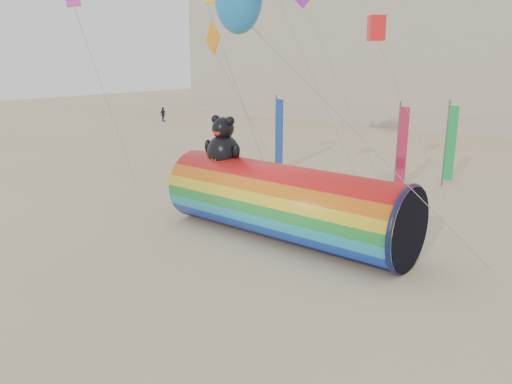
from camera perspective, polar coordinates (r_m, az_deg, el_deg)
The scene contains 4 objects.
ground at distance 20.16m, azimuth -3.83°, elevation -7.23°, with size 160.00×160.00×0.00m, color #CCB58C.
hotel_building at distance 64.52m, azimuth 17.34°, elevation 16.91°, with size 60.40×15.40×20.60m.
windsock_assembly at distance 21.40m, azimuth 3.28°, elevation -1.01°, with size 11.24×3.42×5.18m.
festival_banners at distance 32.12m, azimuth 13.07°, elevation 5.79°, with size 11.35×2.93×5.20m.
Camera 1 is at (12.78, -13.56, 7.69)m, focal length 35.00 mm.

